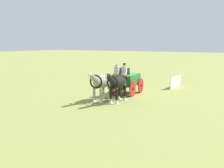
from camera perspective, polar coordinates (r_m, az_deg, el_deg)
ground_plane at (r=24.31m, az=3.06°, el=-1.93°), size 220.00×220.00×0.00m
show_wagon at (r=23.97m, az=2.92°, el=0.73°), size 5.49×2.16×2.67m
draft_horse_near at (r=20.59m, az=1.03°, el=0.11°), size 3.18×1.12×2.24m
draft_horse_off at (r=21.17m, az=-2.15°, el=0.34°), size 3.17×1.25×2.25m
sponsor_banner at (r=28.24m, az=12.54°, el=0.43°), size 3.20×0.19×1.10m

